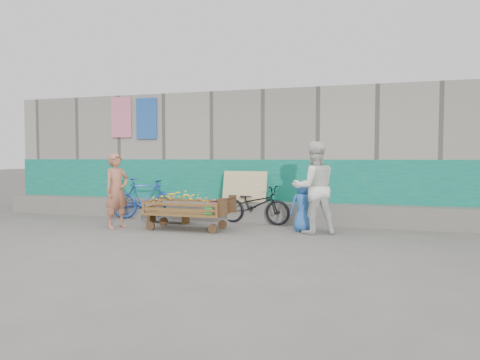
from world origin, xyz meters
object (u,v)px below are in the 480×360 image
(bicycle_blue, at_px, (144,198))
(woman, at_px, (314,188))
(bench, at_px, (168,214))
(bicycle_dark, at_px, (255,205))
(vendor_man, at_px, (117,191))
(banana_cart, at_px, (185,205))
(child, at_px, (303,206))

(bicycle_blue, bearing_deg, woman, -110.72)
(bench, xyz_separation_m, bicycle_dark, (1.87, 0.39, 0.23))
(bench, xyz_separation_m, vendor_man, (-0.70, -0.92, 0.58))
(bicycle_dark, bearing_deg, vendor_man, 124.48)
(bicycle_dark, bearing_deg, bench, 109.31)
(banana_cart, bearing_deg, bicycle_blue, 144.82)
(woman, bearing_deg, bench, -29.76)
(woman, distance_m, child, 0.45)
(woman, height_order, bicycle_dark, woman)
(bench, relative_size, woman, 0.59)
(vendor_man, xyz_separation_m, woman, (3.95, 0.51, 0.11))
(bicycle_blue, bearing_deg, banana_cart, -134.73)
(child, xyz_separation_m, bicycle_dark, (-1.14, 0.67, -0.09))
(child, distance_m, bicycle_dark, 1.32)
(banana_cart, bearing_deg, bench, 136.30)
(child, bearing_deg, woman, 131.62)
(bench, height_order, vendor_man, vendor_man)
(banana_cart, relative_size, child, 1.72)
(bench, height_order, bicycle_blue, bicycle_blue)
(vendor_man, xyz_separation_m, child, (3.72, 0.65, -0.26))
(bench, distance_m, bicycle_dark, 1.93)
(bicycle_blue, bearing_deg, bicycle_dark, -99.55)
(bicycle_dark, bearing_deg, banana_cart, 139.66)
(bench, bearing_deg, bicycle_blue, 154.04)
(vendor_man, xyz_separation_m, bicycle_dark, (2.58, 1.31, -0.35))
(vendor_man, relative_size, woman, 0.88)
(banana_cart, distance_m, vendor_man, 1.45)
(banana_cart, xyz_separation_m, bench, (-0.70, 0.67, -0.31))
(banana_cart, height_order, child, child)
(woman, bearing_deg, vendor_man, -15.18)
(vendor_man, bearing_deg, woman, -60.81)
(banana_cart, bearing_deg, bicycle_dark, 42.18)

